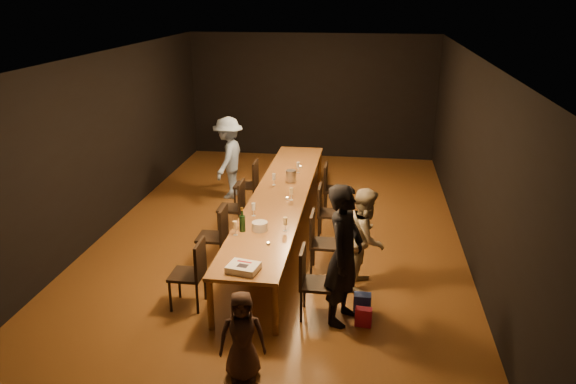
# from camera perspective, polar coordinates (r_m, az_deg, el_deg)

# --- Properties ---
(ground) EXTENTS (10.00, 10.00, 0.00)m
(ground) POSITION_cam_1_polar(r_m,az_deg,el_deg) (9.59, -0.78, -4.43)
(ground) COLOR #4D2B13
(ground) RESTS_ON ground
(room_shell) EXTENTS (6.04, 10.04, 3.02)m
(room_shell) POSITION_cam_1_polar(r_m,az_deg,el_deg) (8.94, -0.84, 7.80)
(room_shell) COLOR black
(room_shell) RESTS_ON ground
(table) EXTENTS (0.90, 6.00, 0.75)m
(table) POSITION_cam_1_polar(r_m,az_deg,el_deg) (9.33, -0.80, -0.49)
(table) COLOR brown
(table) RESTS_ON ground
(chair_right_0) EXTENTS (0.42, 0.42, 0.93)m
(chair_right_0) POSITION_cam_1_polar(r_m,az_deg,el_deg) (7.16, 2.98, -9.22)
(chair_right_0) COLOR black
(chair_right_0) RESTS_ON ground
(chair_right_1) EXTENTS (0.42, 0.42, 0.93)m
(chair_right_1) POSITION_cam_1_polar(r_m,az_deg,el_deg) (8.22, 3.77, -5.20)
(chair_right_1) COLOR black
(chair_right_1) RESTS_ON ground
(chair_right_2) EXTENTS (0.42, 0.42, 0.93)m
(chair_right_2) POSITION_cam_1_polar(r_m,az_deg,el_deg) (9.32, 4.38, -2.11)
(chair_right_2) COLOR black
(chair_right_2) RESTS_ON ground
(chair_right_3) EXTENTS (0.42, 0.42, 0.93)m
(chair_right_3) POSITION_cam_1_polar(r_m,az_deg,el_deg) (10.45, 4.85, 0.32)
(chair_right_3) COLOR black
(chair_right_3) RESTS_ON ground
(chair_left_0) EXTENTS (0.42, 0.42, 0.93)m
(chair_left_0) POSITION_cam_1_polar(r_m,az_deg,el_deg) (7.48, -10.24, -8.18)
(chair_left_0) COLOR black
(chair_left_0) RESTS_ON ground
(chair_left_1) EXTENTS (0.42, 0.42, 0.93)m
(chair_left_1) POSITION_cam_1_polar(r_m,az_deg,el_deg) (8.50, -7.75, -4.47)
(chair_left_1) COLOR black
(chair_left_1) RESTS_ON ground
(chair_left_2) EXTENTS (0.42, 0.42, 0.93)m
(chair_left_2) POSITION_cam_1_polar(r_m,az_deg,el_deg) (9.57, -5.83, -1.57)
(chair_left_2) COLOR black
(chair_left_2) RESTS_ON ground
(chair_left_3) EXTENTS (0.42, 0.42, 0.93)m
(chair_left_3) POSITION_cam_1_polar(r_m,az_deg,el_deg) (10.67, -4.30, 0.75)
(chair_left_3) COLOR black
(chair_left_3) RESTS_ON ground
(woman_birthday) EXTENTS (0.61, 0.76, 1.81)m
(woman_birthday) POSITION_cam_1_polar(r_m,az_deg,el_deg) (6.90, 5.74, -6.37)
(woman_birthday) COLOR black
(woman_birthday) RESTS_ON ground
(woman_tan) EXTENTS (0.64, 0.77, 1.44)m
(woman_tan) POSITION_cam_1_polar(r_m,az_deg,el_deg) (7.83, 7.89, -4.65)
(woman_tan) COLOR #B8AA8A
(woman_tan) RESTS_ON ground
(man_blue) EXTENTS (0.68, 1.10, 1.63)m
(man_blue) POSITION_cam_1_polar(r_m,az_deg,el_deg) (11.18, -6.06, 3.47)
(man_blue) COLOR #7C95BF
(man_blue) RESTS_ON ground
(child) EXTENTS (0.56, 0.44, 1.02)m
(child) POSITION_cam_1_polar(r_m,az_deg,el_deg) (6.11, -4.68, -14.38)
(child) COLOR #3E2A23
(child) RESTS_ON ground
(gift_bag_red) EXTENTS (0.21, 0.13, 0.24)m
(gift_bag_red) POSITION_cam_1_polar(r_m,az_deg,el_deg) (7.18, 7.67, -12.48)
(gift_bag_red) COLOR #D11F46
(gift_bag_red) RESTS_ON ground
(gift_bag_blue) EXTENTS (0.22, 0.15, 0.28)m
(gift_bag_blue) POSITION_cam_1_polar(r_m,az_deg,el_deg) (7.41, 7.54, -11.20)
(gift_bag_blue) COLOR #2843AF
(gift_bag_blue) RESTS_ON ground
(birthday_cake) EXTENTS (0.41, 0.36, 0.09)m
(birthday_cake) POSITION_cam_1_polar(r_m,az_deg,el_deg) (6.82, -4.56, -7.67)
(birthday_cake) COLOR white
(birthday_cake) RESTS_ON table
(plate_stack) EXTENTS (0.28, 0.28, 0.12)m
(plate_stack) POSITION_cam_1_polar(r_m,az_deg,el_deg) (7.91, -2.89, -3.49)
(plate_stack) COLOR silver
(plate_stack) RESTS_ON table
(champagne_bottle) EXTENTS (0.10, 0.10, 0.36)m
(champagne_bottle) POSITION_cam_1_polar(r_m,az_deg,el_deg) (7.85, -4.67, -2.79)
(champagne_bottle) COLOR black
(champagne_bottle) RESTS_ON table
(ice_bucket) EXTENTS (0.19, 0.19, 0.20)m
(ice_bucket) POSITION_cam_1_polar(r_m,az_deg,el_deg) (9.91, 0.30, 1.66)
(ice_bucket) COLOR silver
(ice_bucket) RESTS_ON table
(wineglass_0) EXTENTS (0.06, 0.06, 0.21)m
(wineglass_0) POSITION_cam_1_polar(r_m,az_deg,el_deg) (7.76, -5.39, -3.69)
(wineglass_0) COLOR beige
(wineglass_0) RESTS_ON table
(wineglass_1) EXTENTS (0.06, 0.06, 0.21)m
(wineglass_1) POSITION_cam_1_polar(r_m,az_deg,el_deg) (7.86, -0.29, -3.29)
(wineglass_1) COLOR beige
(wineglass_1) RESTS_ON table
(wineglass_2) EXTENTS (0.06, 0.06, 0.21)m
(wineglass_2) POSITION_cam_1_polar(r_m,az_deg,el_deg) (8.39, -3.52, -1.78)
(wineglass_2) COLOR silver
(wineglass_2) RESTS_ON table
(wineglass_3) EXTENTS (0.06, 0.06, 0.21)m
(wineglass_3) POSITION_cam_1_polar(r_m,az_deg,el_deg) (9.01, 0.33, -0.21)
(wineglass_3) COLOR beige
(wineglass_3) RESTS_ON table
(wineglass_4) EXTENTS (0.06, 0.06, 0.21)m
(wineglass_4) POSITION_cam_1_polar(r_m,az_deg,el_deg) (9.71, -1.44, 1.29)
(wineglass_4) COLOR silver
(wineglass_4) RESTS_ON table
(wineglass_5) EXTENTS (0.06, 0.06, 0.21)m
(wineglass_5) POSITION_cam_1_polar(r_m,az_deg,el_deg) (10.38, 1.04, 2.51)
(wineglass_5) COLOR silver
(wineglass_5) RESTS_ON table
(tealight_near) EXTENTS (0.05, 0.05, 0.03)m
(tealight_near) POSITION_cam_1_polar(r_m,az_deg,el_deg) (7.48, -2.03, -5.26)
(tealight_near) COLOR #B2B7B2
(tealight_near) RESTS_ON table
(tealight_mid) EXTENTS (0.05, 0.05, 0.03)m
(tealight_mid) POSITION_cam_1_polar(r_m,az_deg,el_deg) (9.08, -0.08, -0.64)
(tealight_mid) COLOR #B2B7B2
(tealight_mid) RESTS_ON table
(tealight_far) EXTENTS (0.05, 0.05, 0.03)m
(tealight_far) POSITION_cam_1_polar(r_m,az_deg,el_deg) (10.72, 1.27, 2.58)
(tealight_far) COLOR #B2B7B2
(tealight_far) RESTS_ON table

